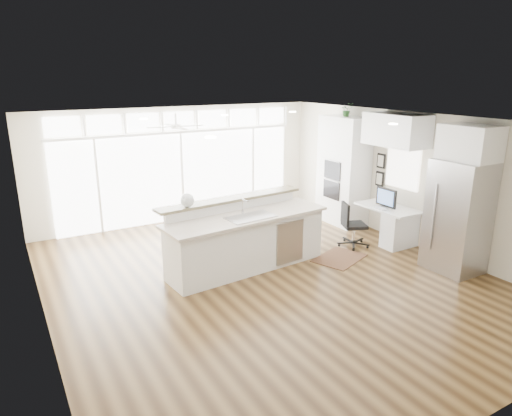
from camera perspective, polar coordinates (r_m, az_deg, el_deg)
floor at (r=8.03m, az=1.42°, el=-8.82°), size 7.00×8.00×0.02m
ceiling at (r=7.30m, az=1.57°, el=10.80°), size 7.00×8.00×0.02m
wall_back at (r=11.07m, az=-9.47°, el=5.43°), size 7.00×0.04×2.70m
wall_front at (r=4.86m, az=27.54°, el=-10.70°), size 7.00×0.04×2.70m
wall_left at (r=6.52m, az=-25.75°, el=-3.72°), size 0.04×8.00×2.70m
wall_right at (r=9.80m, az=19.23°, el=3.33°), size 0.04×8.00×2.70m
glass_wall at (r=11.07m, az=-9.29°, el=3.86°), size 5.80×0.06×2.08m
transom_row at (r=10.87m, az=-9.61°, el=10.72°), size 5.90×0.06×0.40m
desk_window at (r=9.92m, az=17.89°, el=4.79°), size 0.04×0.85×0.85m
ceiling_fan at (r=9.62m, az=-10.00°, el=10.59°), size 1.16×1.16×0.32m
recessed_lights at (r=7.47m, az=0.75°, el=10.78°), size 3.40×3.00×0.02m
oven_cabinet at (r=10.83m, az=10.86°, el=4.58°), size 0.64×1.20×2.50m
desk_nook at (r=9.98m, az=16.03°, el=-1.96°), size 0.72×1.30×0.76m
upper_cabinets at (r=9.59m, az=17.12°, el=9.33°), size 0.64×1.30×0.64m
refrigerator at (r=8.79m, az=23.94°, el=-0.99°), size 0.76×0.90×2.00m
fridge_cabinet at (r=8.57m, az=25.18°, el=7.40°), size 0.64×0.90×0.60m
framed_photos at (r=10.37m, az=15.29°, el=4.62°), size 0.06×0.22×0.80m
kitchen_island at (r=8.21m, az=-1.17°, el=-3.54°), size 3.17×1.43×1.22m
rug at (r=8.98m, az=10.38°, el=-6.18°), size 1.18×1.02×0.01m
office_chair at (r=9.52m, az=12.20°, el=-2.07°), size 0.61×0.59×0.92m
fishbowl at (r=7.86m, az=-8.59°, el=0.97°), size 0.26×0.26×0.24m
monitor at (r=9.75m, az=15.97°, el=1.29°), size 0.09×0.52×0.43m
keyboard at (r=9.69m, az=15.17°, el=-0.02°), size 0.14×0.34×0.02m
potted_plant at (r=10.64m, az=11.26°, el=11.79°), size 0.31×0.33×0.23m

